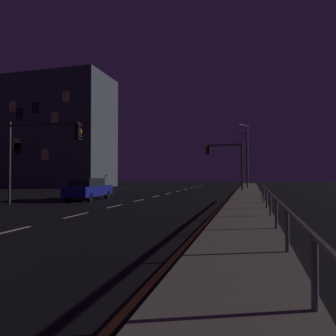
% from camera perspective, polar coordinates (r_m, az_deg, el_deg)
% --- Properties ---
extents(ground_plane, '(112.00, 112.00, 0.00)m').
position_cam_1_polar(ground_plane, '(22.20, -5.08, -5.98)').
color(ground_plane, black).
rests_on(ground_plane, ground).
extents(sidewalk_right, '(2.35, 77.00, 0.14)m').
position_cam_1_polar(sidewalk_right, '(20.83, 14.59, -6.08)').
color(sidewalk_right, gray).
rests_on(sidewalk_right, ground).
extents(lane_markings_center, '(0.14, 50.00, 0.01)m').
position_cam_1_polar(lane_markings_center, '(25.50, -2.33, -5.34)').
color(lane_markings_center, silver).
rests_on(lane_markings_center, ground).
extents(lane_edge_line, '(0.14, 53.00, 0.01)m').
position_cam_1_polar(lane_edge_line, '(25.87, 11.54, -5.26)').
color(lane_edge_line, gold).
rests_on(lane_edge_line, ground).
extents(car, '(2.02, 4.48, 1.57)m').
position_cam_1_polar(car, '(22.75, -14.70, -3.76)').
color(car, navy).
rests_on(car, ground).
extents(traffic_light_far_center, '(4.51, 0.66, 5.43)m').
position_cam_1_polar(traffic_light_far_center, '(37.92, 10.71, 2.10)').
color(traffic_light_far_center, '#38383D').
rests_on(traffic_light_far_center, sidewalk_right).
extents(traffic_light_mid_right, '(4.99, 0.40, 5.13)m').
position_cam_1_polar(traffic_light_mid_right, '(19.83, -22.70, 4.15)').
color(traffic_light_mid_right, '#2D3033').
rests_on(traffic_light_mid_right, ground).
extents(traffic_light_near_left, '(3.88, 0.51, 5.13)m').
position_cam_1_polar(traffic_light_near_left, '(33.06, 10.83, 2.16)').
color(traffic_light_near_left, '#38383D').
rests_on(traffic_light_near_left, sidewalk_right).
extents(street_lamp_mid_block, '(1.39, 2.08, 7.82)m').
position_cam_1_polar(street_lamp_mid_block, '(38.46, 14.39, 3.33)').
color(street_lamp_mid_block, '#4C4C51').
rests_on(street_lamp_mid_block, sidewalk_right).
extents(street_lamp_far_end, '(2.35, 0.66, 7.86)m').
position_cam_1_polar(street_lamp_far_end, '(46.68, 14.16, 2.57)').
color(street_lamp_far_end, '#38383D').
rests_on(street_lamp_far_end, sidewalk_right).
extents(barrier_fence, '(0.09, 21.33, 0.98)m').
position_cam_1_polar(barrier_fence, '(11.93, 19.06, -5.91)').
color(barrier_fence, '#59595E').
rests_on(barrier_fence, sidewalk_right).
extents(building_distant, '(20.31, 8.33, 16.20)m').
position_cam_1_polar(building_distant, '(50.01, -22.11, 6.11)').
color(building_distant, '#4C515B').
rests_on(building_distant, ground).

